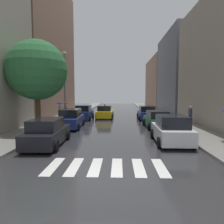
{
  "coord_description": "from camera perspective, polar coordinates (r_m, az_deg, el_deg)",
  "views": [
    {
      "loc": [
        0.53,
        -7.04,
        3.04
      ],
      "look_at": [
        -0.4,
        19.76,
        0.7
      ],
      "focal_mm": 32.74,
      "sensor_mm": 36.0,
      "label": 1
    }
  ],
  "objects": [
    {
      "name": "parked_car_right_second",
      "position": [
        18.92,
        12.43,
        -2.13
      ],
      "size": [
        2.17,
        4.33,
        1.55
      ],
      "rotation": [
        0.0,
        0.0,
        1.61
      ],
      "color": "#0C4C2D",
      "rests_on": "ground"
    },
    {
      "name": "taxi_midroad",
      "position": [
        25.89,
        -2.01,
        -0.05
      ],
      "size": [
        2.11,
        4.42,
        1.81
      ],
      "rotation": [
        0.0,
        0.0,
        1.56
      ],
      "color": "yellow",
      "rests_on": "ground"
    },
    {
      "name": "ground_plane",
      "position": [
        31.19,
        1.01,
        -0.64
      ],
      "size": [
        28.0,
        72.0,
        0.04
      ],
      "primitive_type": "cube",
      "color": "#2C2C2F"
    },
    {
      "name": "lamp_post_left",
      "position": [
        23.59,
        -13.09,
        8.34
      ],
      "size": [
        0.6,
        0.28,
        7.57
      ],
      "color": "#595B60",
      "rests_on": "sidewalk_left"
    },
    {
      "name": "building_right_far",
      "position": [
        51.1,
        13.95,
        7.85
      ],
      "size": [
        6.0,
        17.43,
        11.44
      ],
      "primitive_type": "cube",
      "color": "#8C6B56",
      "rests_on": "ground"
    },
    {
      "name": "pedestrian_far_side",
      "position": [
        23.55,
        -14.43,
        1.34
      ],
      "size": [
        1.08,
        1.08,
        1.95
      ],
      "rotation": [
        0.0,
        0.0,
        0.97
      ],
      "color": "gray",
      "rests_on": "sidewalk_left"
    },
    {
      "name": "building_left_mid",
      "position": [
        32.69,
        -19.59,
        16.95
      ],
      "size": [
        6.0,
        18.35,
        19.94
      ],
      "primitive_type": "cube",
      "color": "#8C6B56",
      "rests_on": "ground"
    },
    {
      "name": "sidewalk_right",
      "position": [
        31.75,
        12.83,
        -0.49
      ],
      "size": [
        3.0,
        72.0,
        0.15
      ],
      "primitive_type": "cube",
      "color": "gray",
      "rests_on": "ground"
    },
    {
      "name": "sidewalk_left",
      "position": [
        31.96,
        -10.72,
        -0.42
      ],
      "size": [
        3.0,
        72.0,
        0.15
      ],
      "primitive_type": "cube",
      "color": "gray",
      "rests_on": "ground"
    },
    {
      "name": "parked_car_right_third",
      "position": [
        24.94,
        9.63,
        -0.3
      ],
      "size": [
        2.1,
        4.22,
        1.65
      ],
      "rotation": [
        0.0,
        0.0,
        1.57
      ],
      "color": "navy",
      "rests_on": "ground"
    },
    {
      "name": "building_right_mid",
      "position": [
        35.85,
        19.27,
        10.06
      ],
      "size": [
        6.0,
        13.34,
        12.76
      ],
      "primitive_type": "cube",
      "color": "slate",
      "rests_on": "ground"
    },
    {
      "name": "parked_car_left_third",
      "position": [
        24.81,
        -7.85,
        -0.21
      ],
      "size": [
        2.05,
        4.04,
        1.75
      ],
      "rotation": [
        0.0,
        0.0,
        1.55
      ],
      "color": "navy",
      "rests_on": "ground"
    },
    {
      "name": "pedestrian_near_tree",
      "position": [
        24.33,
        -12.91,
        1.34
      ],
      "size": [
        1.02,
        1.02,
        1.9
      ],
      "rotation": [
        0.0,
        0.0,
        0.92
      ],
      "color": "brown",
      "rests_on": "sidewalk_left"
    },
    {
      "name": "parked_car_left_second",
      "position": [
        18.9,
        -11.35,
        -1.92
      ],
      "size": [
        2.12,
        4.77,
        1.71
      ],
      "rotation": [
        0.0,
        0.0,
        1.61
      ],
      "color": "navy",
      "rests_on": "ground"
    },
    {
      "name": "parked_car_right_nearest",
      "position": [
        13.28,
        16.25,
        -4.89
      ],
      "size": [
        2.16,
        4.06,
        1.74
      ],
      "rotation": [
        0.0,
        0.0,
        1.56
      ],
      "color": "silver",
      "rests_on": "ground"
    },
    {
      "name": "pedestrian_foreground",
      "position": [
        20.94,
        21.01,
        -0.72
      ],
      "size": [
        0.36,
        0.36,
        1.76
      ],
      "rotation": [
        0.0,
        0.0,
        5.9
      ],
      "color": "black",
      "rests_on": "sidewalk_right"
    },
    {
      "name": "crosswalk_stripes",
      "position": [
        8.86,
        -1.6,
        -15.06
      ],
      "size": [
        4.95,
        2.2,
        0.01
      ],
      "color": "silver",
      "rests_on": "ground"
    },
    {
      "name": "street_tree_left",
      "position": [
        17.65,
        -20.2,
        10.87
      ],
      "size": [
        4.76,
        4.76,
        7.19
      ],
      "color": "#513823",
      "rests_on": "sidewalk_left"
    },
    {
      "name": "parked_car_left_nearest",
      "position": [
        12.77,
        -17.6,
        -5.56
      ],
      "size": [
        2.09,
        4.5,
        1.61
      ],
      "rotation": [
        0.0,
        0.0,
        1.6
      ],
      "color": "black",
      "rests_on": "ground"
    }
  ]
}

